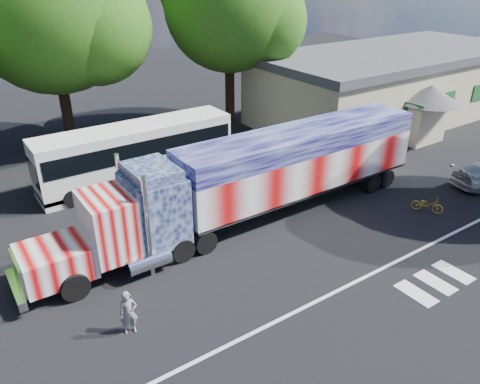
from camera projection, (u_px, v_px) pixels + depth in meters
ground at (280, 258)px, 19.93m from camera, size 100.00×100.00×0.00m
lane_markings at (376, 289)px, 18.01m from camera, size 30.00×2.67×0.01m
semi_truck at (260, 176)px, 22.02m from camera, size 20.49×3.24×4.37m
coach_bus at (137, 152)px, 26.28m from camera, size 11.10×2.58×3.23m
hall_building at (392, 84)px, 36.85m from camera, size 22.40×12.80×5.20m
woman at (128, 313)px, 15.62m from camera, size 0.68×0.53×1.64m
bicycle at (427, 204)px, 23.41m from camera, size 1.25×1.58×0.80m
tree_ne_a at (231, 7)px, 32.50m from camera, size 9.56×9.10×13.08m
tree_n_mid at (53, 10)px, 28.27m from camera, size 10.72×10.21×13.83m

